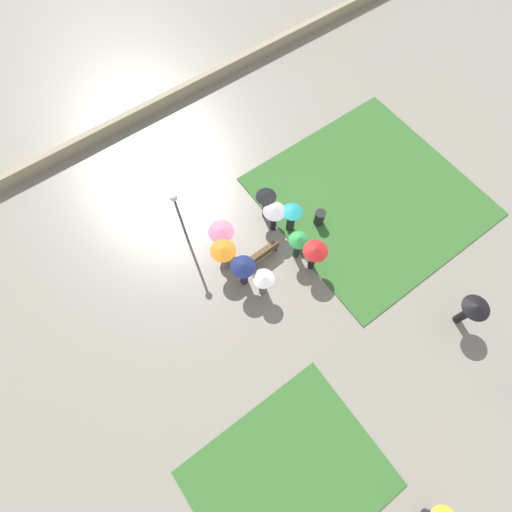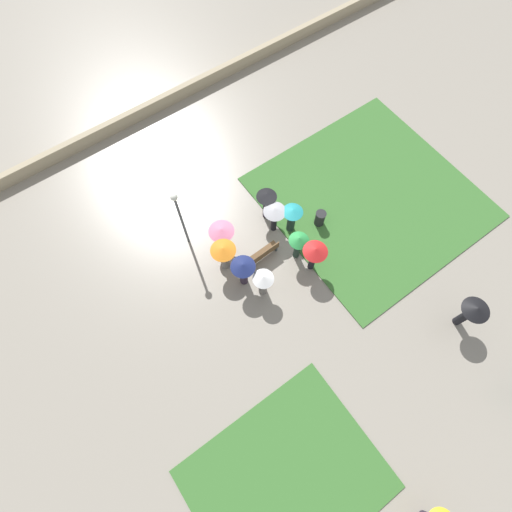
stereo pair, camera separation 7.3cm
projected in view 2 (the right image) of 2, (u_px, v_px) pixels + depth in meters
ground_plane at (280, 234)px, 19.79m from camera, size 90.00×90.00×0.00m
lawn_patch_near at (371, 197)px, 20.65m from camera, size 9.92×9.89×0.06m
lawn_patch_far at (286, 479)px, 15.34m from camera, size 7.10×5.69×0.06m
parapet_wall at (170, 98)px, 23.02m from camera, size 45.00×0.35×0.79m
park_bench at (264, 253)px, 18.84m from camera, size 1.61×0.48×0.90m
lamp_post at (179, 213)px, 17.22m from camera, size 0.32×0.32×4.09m
trash_bin at (320, 218)px, 19.61m from camera, size 0.52×0.52×0.95m
crowd_person_pink at (222, 234)px, 18.35m from camera, size 1.19×1.19×1.77m
crowd_person_teal at (292, 217)px, 18.83m from camera, size 0.97×0.97×1.86m
crowd_person_orange at (224, 254)px, 17.90m from camera, size 1.16×1.16×1.89m
crowd_person_green at (298, 243)px, 18.06m from camera, size 0.94×0.94×1.85m
crowd_person_red at (315, 253)px, 17.66m from camera, size 1.12×1.12×1.98m
crowd_person_white at (263, 281)px, 17.43m from camera, size 0.95×0.95×1.82m
crowd_person_grey at (275, 213)px, 18.55m from camera, size 1.08×1.08×1.92m
crowd_person_black at (266, 200)px, 18.96m from camera, size 0.98×0.98×1.96m
crowd_person_navy at (243, 270)px, 17.48m from camera, size 1.10×1.10×1.97m
lone_walker_near_lawn at (472, 312)px, 16.59m from camera, size 1.18×1.18×2.00m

